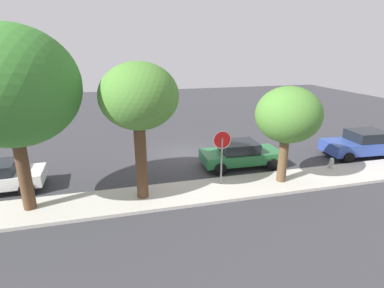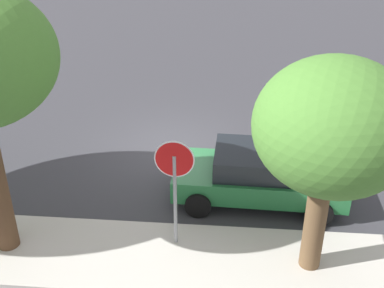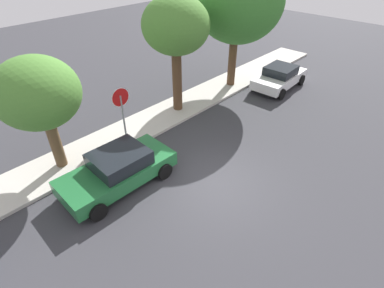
{
  "view_description": "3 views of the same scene",
  "coord_description": "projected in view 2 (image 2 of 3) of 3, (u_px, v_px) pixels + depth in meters",
  "views": [
    {
      "loc": [
        3.89,
        16.69,
        6.17
      ],
      "look_at": [
        -0.24,
        0.87,
        0.92
      ],
      "focal_mm": 28.0,
      "sensor_mm": 36.0,
      "label": 1
    },
    {
      "loc": [
        -1.73,
        12.99,
        7.12
      ],
      "look_at": [
        -0.71,
        1.21,
        0.76
      ],
      "focal_mm": 45.0,
      "sensor_mm": 36.0,
      "label": 2
    },
    {
      "loc": [
        -6.76,
        -5.15,
        7.82
      ],
      "look_at": [
        0.26,
        1.44,
        0.98
      ],
      "focal_mm": 28.0,
      "sensor_mm": 36.0,
      "label": 3
    }
  ],
  "objects": [
    {
      "name": "sidewalk_curb",
      "position": [
        143.0,
        257.0,
        10.36
      ],
      "size": [
        32.0,
        2.25,
        0.14
      ],
      "primitive_type": "cube",
      "color": "beige",
      "rests_on": "ground_plane"
    },
    {
      "name": "parked_car_green",
      "position": [
        257.0,
        174.0,
        12.1
      ],
      "size": [
        4.29,
        2.18,
        1.4
      ],
      "color": "#236B38",
      "rests_on": "ground_plane"
    },
    {
      "name": "ground_plane",
      "position": [
        172.0,
        146.0,
        14.9
      ],
      "size": [
        60.0,
        60.0,
        0.0
      ],
      "primitive_type": "plane",
      "color": "#38383D"
    },
    {
      "name": "street_tree_far",
      "position": [
        333.0,
        128.0,
        8.6
      ],
      "size": [
        2.94,
        2.94,
        4.6
      ],
      "color": "brown",
      "rests_on": "ground_plane"
    },
    {
      "name": "stop_sign",
      "position": [
        175.0,
        176.0,
        9.89
      ],
      "size": [
        0.83,
        0.08,
        2.67
      ],
      "color": "gray",
      "rests_on": "ground_plane"
    }
  ]
}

